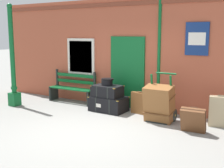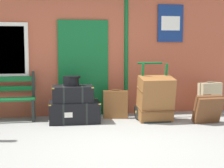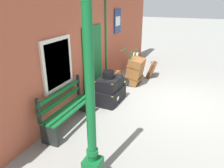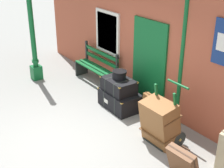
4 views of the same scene
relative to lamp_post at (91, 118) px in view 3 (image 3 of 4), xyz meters
The scene contains 12 objects.
ground_plane 3.67m from the lamp_post, 14.37° to the right, with size 60.00×60.00×0.00m, color gray.
brick_facade 3.80m from the lamp_post, 27.32° to the left, with size 10.40×0.35×3.20m.
lamp_post is the anchor object (origin of this frame).
platform_bench 1.93m from the lamp_post, 46.43° to the left, with size 1.60×0.43×1.01m.
steamer_trunk_base 3.11m from the lamp_post, 18.01° to the left, with size 1.03×0.68×0.43m.
steamer_trunk_middle 2.98m from the lamp_post, 17.90° to the left, with size 0.82×0.57×0.33m.
round_hatbox 2.93m from the lamp_post, 18.58° to the left, with size 0.35×0.34×0.20m.
porters_trolley 4.61m from the lamp_post, 10.60° to the left, with size 0.71×0.60×1.20m.
large_brown_trunk 4.55m from the lamp_post, ahead, with size 0.70×0.58×0.94m.
suitcase_caramel 5.99m from the lamp_post, 10.37° to the left, with size 0.56×0.31×0.77m.
suitcase_tan 5.49m from the lamp_post, ahead, with size 0.56×0.37×0.58m.
suitcase_beige 3.97m from the lamp_post, 16.69° to the left, with size 0.53×0.22×0.63m.
Camera 3 is at (-5.87, -0.52, 2.82)m, focal length 35.23 mm.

